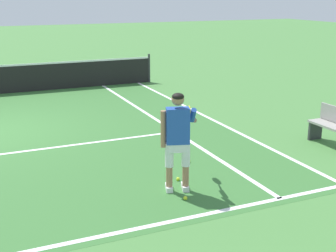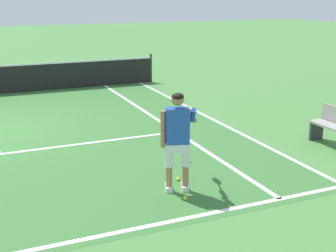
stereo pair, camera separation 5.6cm
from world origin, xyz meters
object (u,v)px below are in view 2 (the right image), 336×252
tennis_player (178,135)px  tennis_ball_by_baseline (185,198)px  tennis_ball_mid_court (178,179)px  tennis_ball_near_feet (189,161)px

tennis_player → tennis_ball_by_baseline: size_ratio=25.95×
tennis_player → tennis_ball_mid_court: size_ratio=25.95×
tennis_ball_by_baseline → tennis_ball_mid_court: size_ratio=1.00×
tennis_ball_near_feet → tennis_ball_by_baseline: 1.74m
tennis_player → tennis_ball_by_baseline: tennis_player is taller
tennis_player → tennis_ball_mid_court: bearing=64.0°
tennis_ball_by_baseline → tennis_ball_mid_court: 0.81m
tennis_ball_by_baseline → tennis_player: bearing=83.1°
tennis_player → tennis_ball_by_baseline: (-0.05, -0.41, -0.96)m
tennis_ball_near_feet → tennis_ball_mid_court: 0.96m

